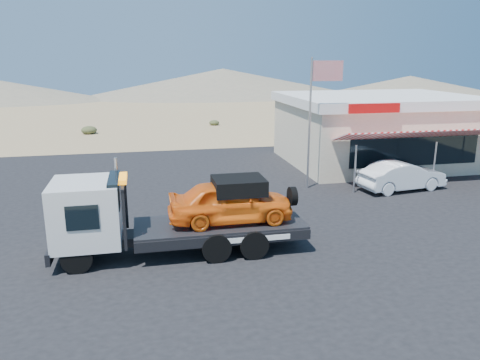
# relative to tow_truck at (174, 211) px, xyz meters

# --- Properties ---
(ground) EXTENTS (120.00, 120.00, 0.00)m
(ground) POSITION_rel_tow_truck_xyz_m (1.97, 1.75, -1.39)
(ground) COLOR #9E815A
(ground) RESTS_ON ground
(asphalt_lot) EXTENTS (32.00, 24.00, 0.02)m
(asphalt_lot) POSITION_rel_tow_truck_xyz_m (3.97, 4.75, -1.38)
(asphalt_lot) COLOR black
(asphalt_lot) RESTS_ON ground
(tow_truck) EXTENTS (7.70, 2.28, 2.57)m
(tow_truck) POSITION_rel_tow_truck_xyz_m (0.00, 0.00, 0.00)
(tow_truck) COLOR black
(tow_truck) RESTS_ON asphalt_lot
(white_sedan) EXTENTS (4.24, 2.00, 1.34)m
(white_sedan) POSITION_rel_tow_truck_xyz_m (10.83, 5.03, -0.70)
(white_sedan) COLOR silver
(white_sedan) RESTS_ON asphalt_lot
(jerky_store) EXTENTS (10.40, 9.97, 3.90)m
(jerky_store) POSITION_rel_tow_truck_xyz_m (12.47, 10.73, 0.60)
(jerky_store) COLOR #C7B597
(jerky_store) RESTS_ON asphalt_lot
(flagpole) EXTENTS (1.55, 0.10, 6.00)m
(flagpole) POSITION_rel_tow_truck_xyz_m (6.90, 6.25, 2.38)
(flagpole) COLOR #99999E
(flagpole) RESTS_ON asphalt_lot
(distant_hills) EXTENTS (126.00, 48.00, 4.20)m
(distant_hills) POSITION_rel_tow_truck_xyz_m (-7.80, 56.89, 0.50)
(distant_hills) COLOR #726B59
(distant_hills) RESTS_ON ground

